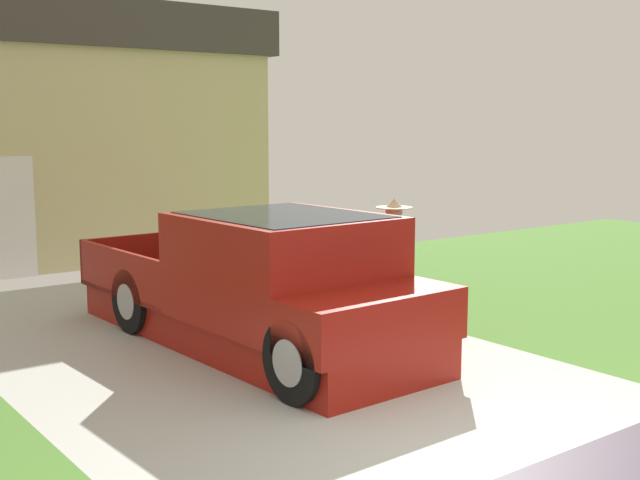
{
  "coord_description": "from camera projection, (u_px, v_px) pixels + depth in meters",
  "views": [
    {
      "loc": [
        -4.65,
        -3.73,
        2.58
      ],
      "look_at": [
        0.87,
        3.59,
        1.25
      ],
      "focal_mm": 45.73,
      "sensor_mm": 36.0,
      "label": 1
    }
  ],
  "objects": [
    {
      "name": "person_with_hat",
      "position": [
        393.0,
        255.0,
        9.75
      ],
      "size": [
        0.48,
        0.44,
        1.69
      ],
      "rotation": [
        0.0,
        0.0,
        3.42
      ],
      "color": "black",
      "rests_on": "ground"
    },
    {
      "name": "pickup_truck",
      "position": [
        270.0,
        288.0,
        9.19
      ],
      "size": [
        2.2,
        5.21,
        1.59
      ],
      "rotation": [
        0.0,
        0.0,
        3.18
      ],
      "color": "maroon",
      "rests_on": "ground"
    },
    {
      "name": "handbag",
      "position": [
        420.0,
        329.0,
        9.71
      ],
      "size": [
        0.31,
        0.14,
        0.41
      ],
      "color": "tan",
      "rests_on": "ground"
    }
  ]
}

